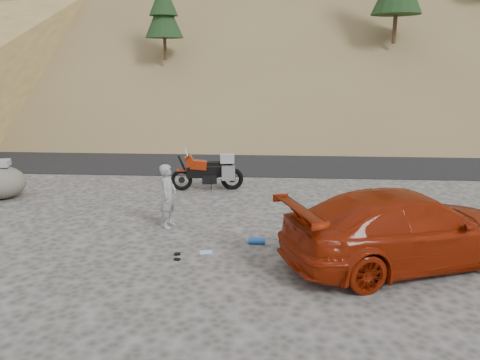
% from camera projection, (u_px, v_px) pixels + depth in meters
% --- Properties ---
extents(ground, '(140.00, 140.00, 0.00)m').
position_uv_depth(ground, '(206.00, 229.00, 11.89)').
color(ground, '#403E3B').
rests_on(ground, ground).
extents(road, '(120.00, 7.00, 0.05)m').
position_uv_depth(road, '(234.00, 158.00, 20.60)').
color(road, black).
rests_on(road, ground).
extents(motorcycle, '(2.39, 0.89, 1.42)m').
position_uv_depth(motorcycle, '(210.00, 172.00, 15.37)').
color(motorcycle, black).
rests_on(motorcycle, ground).
extents(man, '(0.47, 0.65, 1.64)m').
position_uv_depth(man, '(170.00, 227.00, 12.06)').
color(man, '#96979C').
rests_on(man, ground).
extents(red_car, '(5.79, 3.95, 1.56)m').
position_uv_depth(red_car, '(405.00, 263.00, 9.89)').
color(red_car, maroon).
rests_on(red_car, ground).
extents(boulder, '(1.67, 1.45, 1.19)m').
position_uv_depth(boulder, '(0.00, 182.00, 14.46)').
color(boulder, '#605C53').
rests_on(boulder, ground).
extents(gear_blue_mat, '(0.39, 0.16, 0.15)m').
position_uv_depth(gear_blue_mat, '(257.00, 241.00, 10.90)').
color(gear_blue_mat, '#1A4F9F').
rests_on(gear_blue_mat, ground).
extents(gear_bottle, '(0.09, 0.09, 0.21)m').
position_uv_depth(gear_bottle, '(301.00, 240.00, 10.85)').
color(gear_bottle, '#1A4F9F').
rests_on(gear_bottle, ground).
extents(gear_glove_a, '(0.14, 0.12, 0.04)m').
position_uv_depth(gear_glove_a, '(177.00, 259.00, 10.03)').
color(gear_glove_a, black).
rests_on(gear_glove_a, ground).
extents(gear_glove_b, '(0.15, 0.13, 0.04)m').
position_uv_depth(gear_glove_b, '(177.00, 254.00, 10.29)').
color(gear_glove_b, black).
rests_on(gear_glove_b, ground).
extents(gear_blue_cloth, '(0.32, 0.27, 0.01)m').
position_uv_depth(gear_blue_cloth, '(206.00, 252.00, 10.43)').
color(gear_blue_cloth, '#9AB6EE').
rests_on(gear_blue_cloth, ground).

